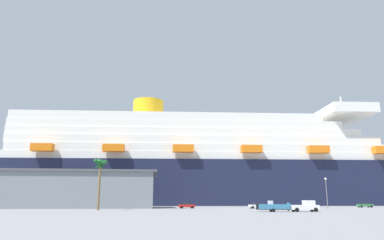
{
  "coord_description": "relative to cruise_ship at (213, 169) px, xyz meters",
  "views": [
    {
      "loc": [
        -18.79,
        -84.94,
        2.34
      ],
      "look_at": [
        -6.42,
        30.94,
        28.55
      ],
      "focal_mm": 33.2,
      "sensor_mm": 36.0,
      "label": 1
    }
  ],
  "objects": [
    {
      "name": "ground_plane",
      "position": [
        -6.48,
        -37.78,
        -15.37
      ],
      "size": [
        600.0,
        600.0,
        0.0
      ],
      "primitive_type": "plane",
      "color": "gray"
    },
    {
      "name": "palm_tree",
      "position": [
        -37.81,
        -67.46,
        -5.95
      ],
      "size": [
        3.38,
        3.42,
        11.66
      ],
      "color": "brown",
      "rests_on": "ground_plane"
    },
    {
      "name": "parked_car_white_van",
      "position": [
        2.84,
        -56.59,
        -14.53
      ],
      "size": [
        4.71,
        2.12,
        1.58
      ],
      "color": "white",
      "rests_on": "ground_plane"
    },
    {
      "name": "small_boat_on_trailer",
      "position": [
        -0.99,
        -83.09,
        -14.41
      ],
      "size": [
        8.55,
        2.23,
        2.15
      ],
      "color": "#595960",
      "rests_on": "ground_plane"
    },
    {
      "name": "parked_car_red_hatchback",
      "position": [
        -16.17,
        -53.42,
        -14.53
      ],
      "size": [
        4.57,
        2.4,
        1.58
      ],
      "color": "red",
      "rests_on": "ground_plane"
    },
    {
      "name": "pickup_truck",
      "position": [
        4.65,
        -83.4,
        -14.32
      ],
      "size": [
        5.7,
        2.52,
        2.2
      ],
      "color": "white",
      "rests_on": "ground_plane"
    },
    {
      "name": "cruise_ship",
      "position": [
        0.0,
        0.0,
        0.0
      ],
      "size": [
        229.08,
        48.6,
        55.79
      ],
      "color": "#191E38",
      "rests_on": "ground_plane"
    },
    {
      "name": "parked_car_black_coupe",
      "position": [
        -58.77,
        -50.47,
        -14.53
      ],
      "size": [
        4.47,
        2.59,
        1.58
      ],
      "color": "black",
      "rests_on": "ground_plane"
    },
    {
      "name": "terminal_building",
      "position": [
        -50.09,
        -43.96,
        -10.19
      ],
      "size": [
        51.44,
        24.16,
        10.31
      ],
      "color": "slate",
      "rests_on": "ground_plane"
    },
    {
      "name": "street_lamp",
      "position": [
        18.8,
        -64.44,
        -10.24
      ],
      "size": [
        0.56,
        0.56,
        7.85
      ],
      "color": "slate",
      "rests_on": "ground_plane"
    },
    {
      "name": "parked_car_green_wagon",
      "position": [
        39.05,
        -47.65,
        -14.53
      ],
      "size": [
        4.66,
        2.39,
        1.58
      ],
      "color": "#2D723F",
      "rests_on": "ground_plane"
    }
  ]
}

